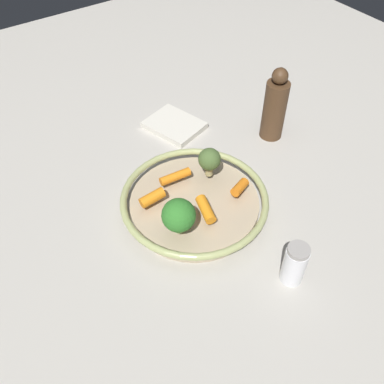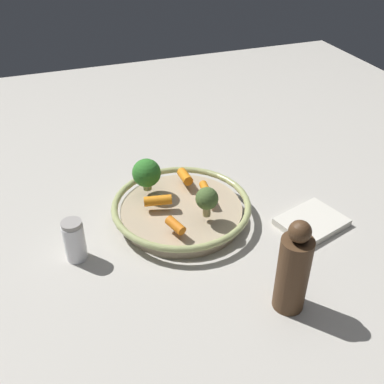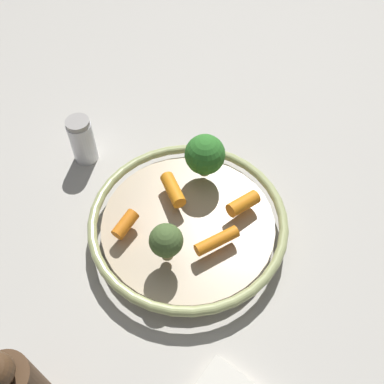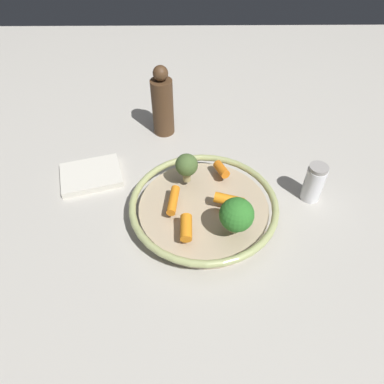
{
  "view_description": "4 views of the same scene",
  "coord_description": "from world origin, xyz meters",
  "px_view_note": "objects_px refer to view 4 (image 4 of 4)",
  "views": [
    {
      "loc": [
        0.45,
        -0.32,
        0.63
      ],
      "look_at": [
        0.0,
        -0.01,
        0.06
      ],
      "focal_mm": 39.97,
      "sensor_mm": 36.0,
      "label": 1
    },
    {
      "loc": [
        0.23,
        0.71,
        0.58
      ],
      "look_at": [
        -0.03,
        -0.01,
        0.05
      ],
      "focal_mm": 42.66,
      "sensor_mm": 36.0,
      "label": 2
    },
    {
      "loc": [
        -0.28,
        0.21,
        0.58
      ],
      "look_at": [
        0.01,
        -0.02,
        0.07
      ],
      "focal_mm": 42.75,
      "sensor_mm": 36.0,
      "label": 3
    },
    {
      "loc": [
        -0.03,
        -0.45,
        0.53
      ],
      "look_at": [
        -0.02,
        -0.0,
        0.07
      ],
      "focal_mm": 33.12,
      "sensor_mm": 36.0,
      "label": 4
    }
  ],
  "objects_px": {
    "baby_carrot_near_rim": "(221,169)",
    "broccoli_floret_edge": "(187,166)",
    "baby_carrot_right": "(173,200)",
    "dish_towel": "(91,175)",
    "baby_carrot_back": "(186,228)",
    "baby_carrot_left": "(229,200)",
    "pepper_mill": "(163,104)",
    "salt_shaker": "(314,183)",
    "broccoli_floret_small": "(237,215)",
    "serving_bowl": "(204,208)"
  },
  "relations": [
    {
      "from": "baby_carrot_right",
      "to": "baby_carrot_near_rim",
      "type": "height_order",
      "value": "baby_carrot_near_rim"
    },
    {
      "from": "baby_carrot_right",
      "to": "salt_shaker",
      "type": "height_order",
      "value": "salt_shaker"
    },
    {
      "from": "serving_bowl",
      "to": "baby_carrot_back",
      "type": "bearing_deg",
      "value": -114.59
    },
    {
      "from": "baby_carrot_right",
      "to": "broccoli_floret_small",
      "type": "relative_size",
      "value": 0.9
    },
    {
      "from": "serving_bowl",
      "to": "pepper_mill",
      "type": "height_order",
      "value": "pepper_mill"
    },
    {
      "from": "dish_towel",
      "to": "pepper_mill",
      "type": "bearing_deg",
      "value": 48.03
    },
    {
      "from": "baby_carrot_near_rim",
      "to": "pepper_mill",
      "type": "distance_m",
      "value": 0.24
    },
    {
      "from": "baby_carrot_near_rim",
      "to": "broccoli_floret_edge",
      "type": "distance_m",
      "value": 0.08
    },
    {
      "from": "broccoli_floret_small",
      "to": "broccoli_floret_edge",
      "type": "bearing_deg",
      "value": 123.36
    },
    {
      "from": "baby_carrot_back",
      "to": "baby_carrot_right",
      "type": "bearing_deg",
      "value": 109.83
    },
    {
      "from": "baby_carrot_back",
      "to": "pepper_mill",
      "type": "xyz_separation_m",
      "value": [
        -0.06,
        0.35,
        0.03
      ]
    },
    {
      "from": "serving_bowl",
      "to": "salt_shaker",
      "type": "height_order",
      "value": "salt_shaker"
    },
    {
      "from": "baby_carrot_right",
      "to": "baby_carrot_near_rim",
      "type": "bearing_deg",
      "value": 41.45
    },
    {
      "from": "broccoli_floret_edge",
      "to": "pepper_mill",
      "type": "distance_m",
      "value": 0.23
    },
    {
      "from": "serving_bowl",
      "to": "broccoli_floret_small",
      "type": "distance_m",
      "value": 0.1
    },
    {
      "from": "salt_shaker",
      "to": "pepper_mill",
      "type": "relative_size",
      "value": 0.48
    },
    {
      "from": "baby_carrot_near_rim",
      "to": "pepper_mill",
      "type": "relative_size",
      "value": 0.23
    },
    {
      "from": "serving_bowl",
      "to": "pepper_mill",
      "type": "bearing_deg",
      "value": 107.66
    },
    {
      "from": "baby_carrot_right",
      "to": "pepper_mill",
      "type": "distance_m",
      "value": 0.29
    },
    {
      "from": "serving_bowl",
      "to": "broccoli_floret_edge",
      "type": "xyz_separation_m",
      "value": [
        -0.03,
        0.06,
        0.06
      ]
    },
    {
      "from": "baby_carrot_right",
      "to": "baby_carrot_back",
      "type": "distance_m",
      "value": 0.07
    },
    {
      "from": "baby_carrot_right",
      "to": "salt_shaker",
      "type": "xyz_separation_m",
      "value": [
        0.28,
        0.05,
        -0.01
      ]
    },
    {
      "from": "salt_shaker",
      "to": "serving_bowl",
      "type": "bearing_deg",
      "value": -168.0
    },
    {
      "from": "baby_carrot_left",
      "to": "salt_shaker",
      "type": "height_order",
      "value": "salt_shaker"
    },
    {
      "from": "serving_bowl",
      "to": "baby_carrot_near_rim",
      "type": "relative_size",
      "value": 7.03
    },
    {
      "from": "baby_carrot_right",
      "to": "broccoli_floret_edge",
      "type": "bearing_deg",
      "value": 68.44
    },
    {
      "from": "baby_carrot_left",
      "to": "baby_carrot_right",
      "type": "xyz_separation_m",
      "value": [
        -0.1,
        0.0,
        -0.0
      ]
    },
    {
      "from": "baby_carrot_near_rim",
      "to": "dish_towel",
      "type": "height_order",
      "value": "baby_carrot_near_rim"
    },
    {
      "from": "salt_shaker",
      "to": "baby_carrot_back",
      "type": "bearing_deg",
      "value": -154.81
    },
    {
      "from": "baby_carrot_left",
      "to": "baby_carrot_right",
      "type": "height_order",
      "value": "baby_carrot_left"
    },
    {
      "from": "baby_carrot_right",
      "to": "baby_carrot_back",
      "type": "relative_size",
      "value": 1.31
    },
    {
      "from": "pepper_mill",
      "to": "baby_carrot_right",
      "type": "bearing_deg",
      "value": -83.62
    },
    {
      "from": "serving_bowl",
      "to": "baby_carrot_left",
      "type": "xyz_separation_m",
      "value": [
        0.05,
        -0.01,
        0.03
      ]
    },
    {
      "from": "dish_towel",
      "to": "baby_carrot_left",
      "type": "bearing_deg",
      "value": -22.51
    },
    {
      "from": "baby_carrot_back",
      "to": "broccoli_floret_edge",
      "type": "height_order",
      "value": "broccoli_floret_edge"
    },
    {
      "from": "broccoli_floret_small",
      "to": "dish_towel",
      "type": "height_order",
      "value": "broccoli_floret_small"
    },
    {
      "from": "baby_carrot_near_rim",
      "to": "salt_shaker",
      "type": "relative_size",
      "value": 0.48
    },
    {
      "from": "baby_carrot_back",
      "to": "salt_shaker",
      "type": "bearing_deg",
      "value": 25.19
    },
    {
      "from": "serving_bowl",
      "to": "dish_towel",
      "type": "xyz_separation_m",
      "value": [
        -0.24,
        0.11,
        -0.01
      ]
    },
    {
      "from": "baby_carrot_back",
      "to": "broccoli_floret_small",
      "type": "distance_m",
      "value": 0.09
    },
    {
      "from": "pepper_mill",
      "to": "dish_towel",
      "type": "height_order",
      "value": "pepper_mill"
    },
    {
      "from": "baby_carrot_right",
      "to": "pepper_mill",
      "type": "bearing_deg",
      "value": 96.38
    },
    {
      "from": "salt_shaker",
      "to": "pepper_mill",
      "type": "xyz_separation_m",
      "value": [
        -0.31,
        0.23,
        0.04
      ]
    },
    {
      "from": "baby_carrot_back",
      "to": "pepper_mill",
      "type": "bearing_deg",
      "value": 99.03
    },
    {
      "from": "baby_carrot_right",
      "to": "dish_towel",
      "type": "relative_size",
      "value": 0.5
    },
    {
      "from": "salt_shaker",
      "to": "baby_carrot_right",
      "type": "bearing_deg",
      "value": -169.28
    },
    {
      "from": "baby_carrot_left",
      "to": "baby_carrot_near_rim",
      "type": "bearing_deg",
      "value": 95.43
    },
    {
      "from": "baby_carrot_right",
      "to": "dish_towel",
      "type": "xyz_separation_m",
      "value": [
        -0.18,
        0.12,
        -0.04
      ]
    },
    {
      "from": "broccoli_floret_small",
      "to": "pepper_mill",
      "type": "xyz_separation_m",
      "value": [
        -0.14,
        0.35,
        -0.0
      ]
    },
    {
      "from": "baby_carrot_right",
      "to": "broccoli_floret_small",
      "type": "bearing_deg",
      "value": -30.31
    }
  ]
}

